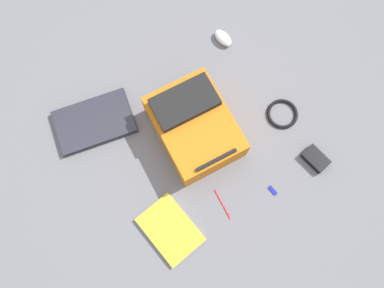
% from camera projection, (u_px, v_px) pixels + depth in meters
% --- Properties ---
extents(ground_plane, '(3.54, 3.54, 0.00)m').
position_uv_depth(ground_plane, '(186.00, 138.00, 1.84)').
color(ground_plane, slate).
extents(backpack, '(0.32, 0.41, 0.19)m').
position_uv_depth(backpack, '(194.00, 126.00, 1.77)').
color(backpack, orange).
rests_on(backpack, ground_plane).
extents(laptop, '(0.38, 0.26, 0.03)m').
position_uv_depth(laptop, '(94.00, 122.00, 1.84)').
color(laptop, '#24242C').
rests_on(laptop, ground_plane).
extents(book_red, '(0.24, 0.30, 0.02)m').
position_uv_depth(book_red, '(170.00, 230.00, 1.73)').
color(book_red, silver).
rests_on(book_red, ground_plane).
extents(computer_mouse, '(0.08, 0.11, 0.04)m').
position_uv_depth(computer_mouse, '(223.00, 38.00, 1.95)').
color(computer_mouse, silver).
rests_on(computer_mouse, ground_plane).
extents(cable_coil, '(0.14, 0.14, 0.02)m').
position_uv_depth(cable_coil, '(282.00, 114.00, 1.86)').
color(cable_coil, black).
rests_on(cable_coil, ground_plane).
extents(power_brick, '(0.10, 0.13, 0.04)m').
position_uv_depth(power_brick, '(316.00, 159.00, 1.80)').
color(power_brick, black).
rests_on(power_brick, ground_plane).
extents(pen_black, '(0.01, 0.14, 0.01)m').
position_uv_depth(pen_black, '(222.00, 204.00, 1.76)').
color(pen_black, red).
rests_on(pen_black, ground_plane).
extents(usb_stick, '(0.03, 0.05, 0.01)m').
position_uv_depth(usb_stick, '(273.00, 191.00, 1.77)').
color(usb_stick, '#191999').
rests_on(usb_stick, ground_plane).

